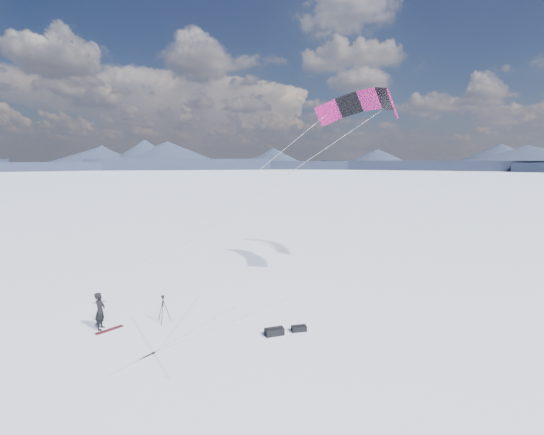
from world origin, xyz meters
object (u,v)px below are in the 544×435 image
snowboard (109,330)px  tripod (163,305)px  gear_bag_b (299,328)px  gear_bag_a (274,331)px  snowkiter (101,329)px

snowboard → tripod: tripod is taller
tripod → gear_bag_b: bearing=-37.4°
snowboard → gear_bag_a: gear_bag_a is taller
gear_bag_b → snowboard: bearing=166.3°
tripod → gear_bag_a: size_ratio=1.53×
snowboard → tripod: 2.65m
tripod → gear_bag_b: 6.76m
tripod → gear_bag_a: (4.24, -3.76, -0.72)m
gear_bag_a → snowboard: bearing=156.9°
snowkiter → gear_bag_b: bearing=-94.9°
snowboard → gear_bag_a: (6.73, -3.99, 0.15)m
snowboard → snowkiter: bearing=114.4°
snowboard → gear_bag_b: bearing=-48.4°
gear_bag_a → gear_bag_b: bearing=0.6°
tripod → snowboard: bearing=173.0°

